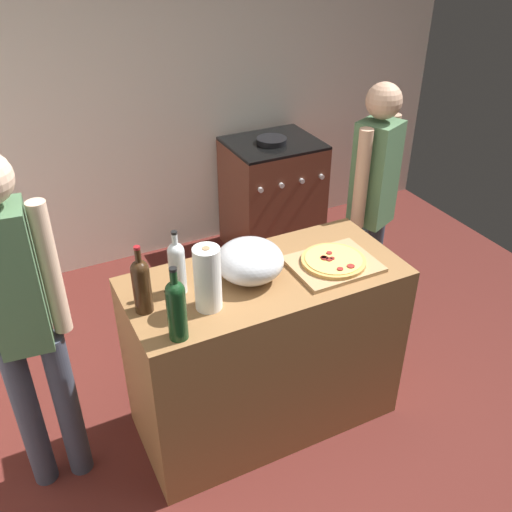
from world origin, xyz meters
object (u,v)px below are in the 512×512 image
Objects in this scene: pizza at (333,261)px; paper_towel_roll at (208,279)px; mixing_bowl at (250,261)px; wine_bottle_green at (141,284)px; wine_bottle_clear at (176,307)px; person_in_red at (372,202)px; stove at (272,196)px; person_in_stripes at (23,318)px; wine_bottle_dark at (177,266)px.

paper_towel_roll reaches higher than pizza.
paper_towel_roll reaches higher than mixing_bowl.
paper_towel_roll is 0.93× the size of wine_bottle_green.
wine_bottle_clear is (-0.83, -0.16, 0.12)m from pizza.
person_in_red reaches higher than wine_bottle_clear.
wine_bottle_green is at bearing 175.68° from pizza.
person_in_stripes reaches higher than stove.
paper_towel_roll is at bearing -155.18° from mixing_bowl.
person_in_stripes is at bearing 147.47° from wine_bottle_clear.
wine_bottle_clear is at bearing -155.82° from person_in_red.
person_in_stripes is at bearing 175.50° from wine_bottle_dark.
wine_bottle_green is (-0.90, 0.07, 0.11)m from pizza.
wine_bottle_green reaches higher than stove.
paper_towel_roll is (-0.25, -0.12, 0.05)m from mixing_bowl.
pizza is 1.00× the size of wine_bottle_dark.
wine_bottle_green is at bearing -164.79° from person_in_red.
wine_bottle_clear is (-0.43, -0.25, 0.05)m from mixing_bowl.
person_in_red reaches higher than stove.
person_in_stripes reaches higher than wine_bottle_green.
paper_towel_roll is 0.18× the size of person_in_stripes.
pizza is 1.38m from person_in_stripes.
wine_bottle_dark is at bearing 171.62° from mixing_bowl.
wine_bottle_dark is 0.18× the size of person_in_stripes.
mixing_bowl is 1.91m from stove.
person_in_red is at bearing 15.21° from wine_bottle_green.
pizza is 0.74m from person_in_red.
wine_bottle_clear is at bearing -150.45° from mixing_bowl.
person_in_stripes is (-0.72, 0.21, -0.10)m from paper_towel_roll.
stove is (0.95, 1.56, -0.57)m from mixing_bowl.
stove is 2.47m from person_in_stripes.
person_in_red is at bearing 22.29° from paper_towel_roll.
paper_towel_roll is 0.76m from person_in_stripes.
mixing_bowl is at bearing -158.39° from person_in_red.
person_in_stripes is at bearing 174.19° from mixing_bowl.
person_in_stripes is at bearing 172.37° from pizza.
paper_towel_roll is at bearing -21.45° from wine_bottle_green.
wine_bottle_green is 0.19× the size of person_in_stripes.
mixing_bowl is 0.34× the size of stove.
stove is at bearing 54.38° from paper_towel_roll.
pizza is 0.33× the size of stove.
wine_bottle_dark is (-0.33, 0.05, 0.04)m from mixing_bowl.
wine_bottle_clear reaches higher than wine_bottle_green.
wine_bottle_green is at bearing -178.11° from mixing_bowl.
paper_towel_roll is 1.32m from person_in_red.
mixing_bowl is 0.33m from wine_bottle_dark.
wine_bottle_dark is (0.18, 0.06, -0.00)m from wine_bottle_green.
person_in_stripes is (-1.92, -1.46, 0.51)m from stove.
person_in_stripes reaches higher than paper_towel_roll.
pizza is at bearing -140.57° from person_in_red.
stove is at bearing 52.54° from wine_bottle_clear.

